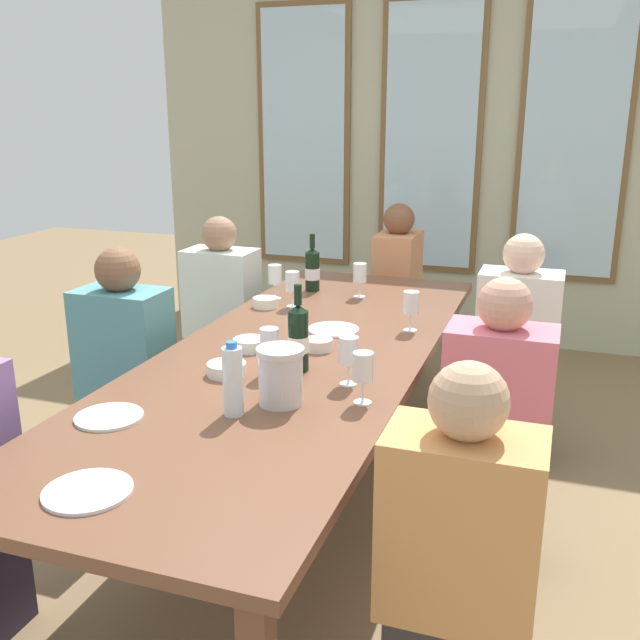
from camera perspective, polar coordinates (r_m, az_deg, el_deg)
The scene contains 27 objects.
ground_plane at distance 3.16m, azimuth -1.79°, elevation -15.36°, with size 12.00×12.00×0.00m, color olive.
back_wall_with_windows at distance 5.30m, azimuth 8.83°, elevation 14.01°, with size 4.20×0.10×2.90m.
dining_table at distance 2.86m, azimuth -1.91°, elevation -3.70°, with size 1.00×2.81×0.74m.
white_plate_0 at distance 3.10m, azimuth 1.06°, elevation -0.76°, with size 0.22×0.22×0.01m, color white.
white_plate_1 at distance 1.94m, azimuth -17.92°, elevation -12.78°, with size 0.22×0.22×0.01m, color white.
white_plate_2 at distance 2.34m, azimuth -16.38°, elevation -7.37°, with size 0.21×0.21×0.01m, color white.
metal_pitcher at distance 2.32m, azimuth -3.14°, elevation -4.42°, with size 0.16×0.16×0.19m.
wine_bottle_0 at distance 2.61m, azimuth -1.73°, elevation -1.41°, with size 0.08×0.08×0.32m.
wine_bottle_1 at distance 3.76m, azimuth -0.61°, elevation 4.03°, with size 0.08×0.08×0.30m.
tasting_bowl_0 at distance 2.61m, azimuth -7.41°, elevation -3.87°, with size 0.14×0.14×0.05m, color white.
tasting_bowl_1 at distance 2.87m, azimuth -5.59°, elevation -1.92°, with size 0.13×0.13×0.05m, color white.
tasting_bowl_2 at distance 2.85m, azimuth -0.09°, elevation -1.95°, with size 0.11×0.11×0.05m, color white.
tasting_bowl_3 at distance 3.47m, azimuth -4.34°, elevation 1.40°, with size 0.12×0.12×0.05m, color white.
water_bottle at distance 2.25m, azimuth -6.92°, elevation -4.78°, with size 0.06×0.06×0.24m.
wine_glass_0 at distance 2.47m, azimuth 2.28°, elevation -2.59°, with size 0.07×0.07×0.17m.
wine_glass_1 at distance 2.32m, azimuth 3.44°, elevation -3.82°, with size 0.07×0.07×0.17m.
wine_glass_2 at distance 3.09m, azimuth 7.23°, elevation 1.24°, with size 0.07×0.07×0.17m.
wine_glass_3 at distance 3.60m, azimuth -3.59°, elevation 3.50°, with size 0.07×0.07×0.17m.
wine_glass_4 at distance 2.57m, azimuth -4.05°, elevation -1.87°, with size 0.07×0.07×0.17m.
wine_glass_5 at distance 3.63m, azimuth 3.23°, elevation 3.69°, with size 0.07×0.07×0.17m.
wine_glass_6 at distance 3.45m, azimuth -2.20°, elevation 2.93°, with size 0.07×0.07×0.17m.
seated_person_0 at distance 3.25m, azimuth -15.07°, elevation -4.60°, with size 0.38×0.24×1.11m.
seated_person_1 at distance 2.72m, azimuth 13.70°, elevation -8.78°, with size 0.38×0.24×1.11m.
seated_person_3 at distance 1.94m, azimuth 10.81°, elevation -19.74°, with size 0.38×0.24×1.11m.
seated_person_4 at distance 4.01m, azimuth -7.72°, elevation -0.14°, with size 0.38×0.24×1.11m.
seated_person_5 at distance 3.58m, azimuth 15.23°, elevation -2.64°, with size 0.38×0.24×1.11m.
seated_person_6 at distance 4.51m, azimuth 6.09°, elevation 1.79°, with size 0.24×0.38×1.11m.
Camera 1 is at (0.96, -2.50, 1.67)m, focal length 40.39 mm.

